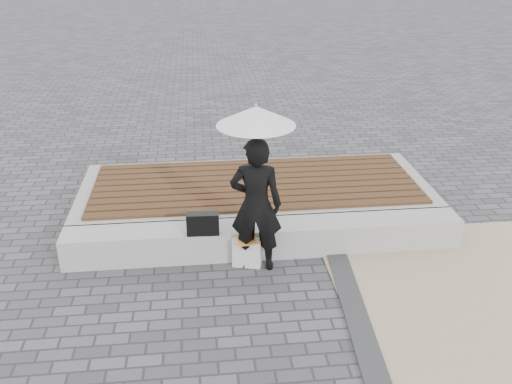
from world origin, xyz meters
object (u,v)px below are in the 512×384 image
Objects in this scene: handbag at (203,224)px; woman at (256,205)px; parasol at (256,116)px; canvas_tote at (247,252)px; seating_ledge at (265,238)px.

woman is at bearing -11.90° from handbag.
parasol reaches higher than woman.
parasol is (0.00, 0.00, 1.08)m from woman.
woman is 1.49× the size of parasol.
parasol is 1.52m from handbag.
woman reaches higher than handbag.
parasol is 1.73m from canvas_tote.
woman is (-0.15, -0.32, 0.63)m from seating_ledge.
parasol is at bearing -169.13° from woman.
woman is at bearing 180.00° from parasol.
woman is 4.60× the size of canvas_tote.
parasol is (-0.15, -0.32, 1.71)m from seating_ledge.
handbag is (-0.78, -0.17, 0.34)m from seating_ledge.
canvas_tote is (-0.26, -0.29, -0.02)m from seating_ledge.
canvas_tote is (-0.11, 0.03, -0.65)m from woman.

